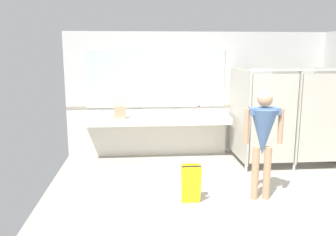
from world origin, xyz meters
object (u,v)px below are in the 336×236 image
at_px(handbag, 120,112).
at_px(soap_dispenser, 199,111).
at_px(wet_floor_sign, 191,184).
at_px(person_standing, 263,131).

height_order(handbag, soap_dispenser, handbag).
distance_m(handbag, soap_dispenser, 1.69).
bearing_deg(soap_dispenser, wet_floor_sign, -102.27).
bearing_deg(soap_dispenser, handbag, -169.10).
xyz_separation_m(person_standing, soap_dispenser, (-0.56, 2.35, -0.08)).
height_order(person_standing, handbag, person_standing).
height_order(person_standing, wet_floor_sign, person_standing).
bearing_deg(wet_floor_sign, handbag, 118.56).
xyz_separation_m(handbag, wet_floor_sign, (1.14, -2.09, -0.73)).
bearing_deg(person_standing, handbag, 137.52).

